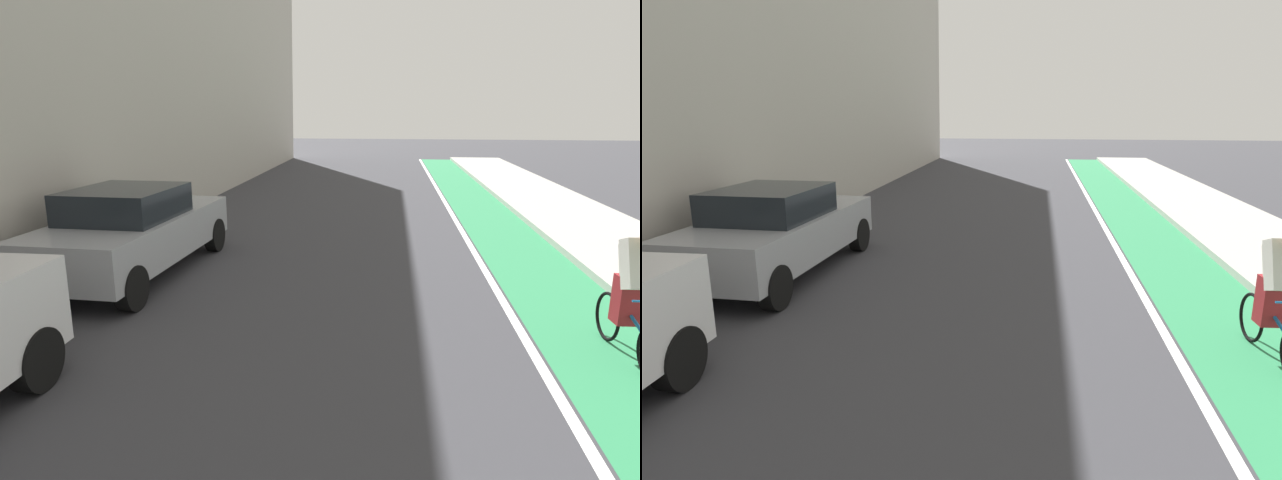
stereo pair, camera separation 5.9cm
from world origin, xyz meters
The scene contains 6 objects.
ground_plane centered at (0.00, 16.05, 0.00)m, with size 88.22×88.22×0.00m, color #38383D.
bike_lane_paint centered at (3.60, 18.05, 0.00)m, with size 1.60×40.10×0.00m, color #2D8451.
lane_divider_stripe centered at (2.70, 18.05, 0.00)m, with size 0.12×40.10×0.00m, color white.
sidewalk_right centered at (5.75, 18.05, 0.07)m, with size 2.69×40.10×0.14m, color #A8A59E.
parked_sedan_silver centered at (-3.35, 15.00, 0.78)m, with size 1.96×4.51×1.53m.
cyclist_trailing centered at (3.71, 12.65, 0.84)m, with size 0.48×1.66×1.58m.
Camera 2 is at (1.01, 6.59, 2.78)m, focal length 29.99 mm.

